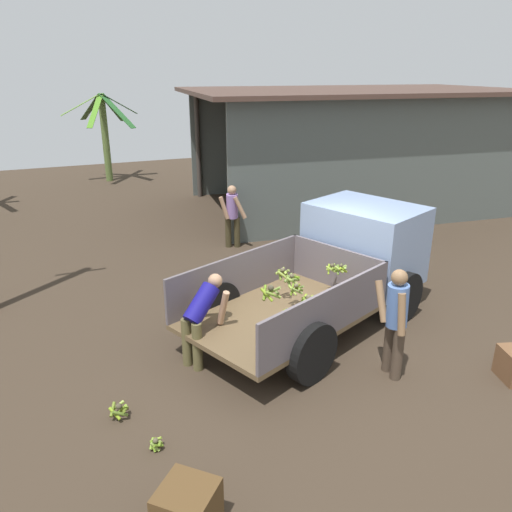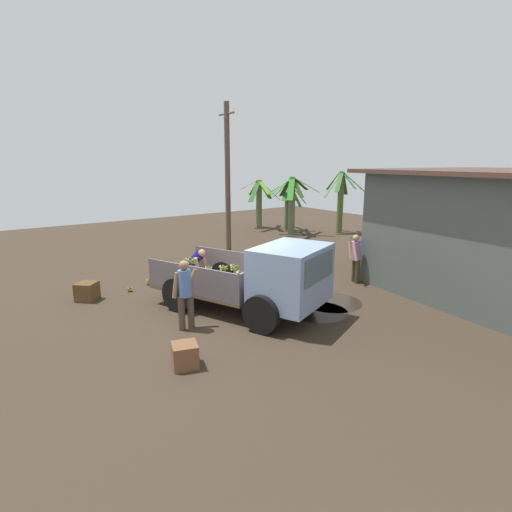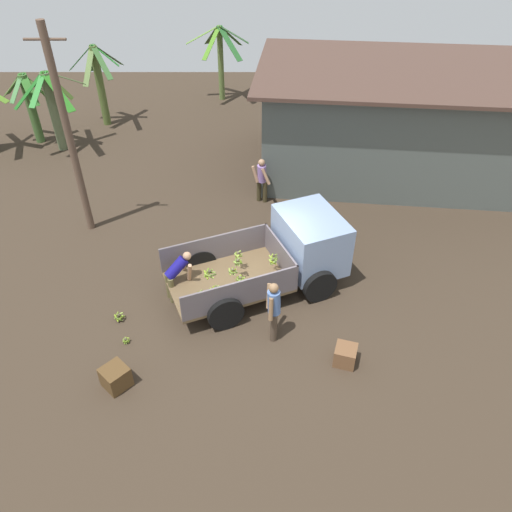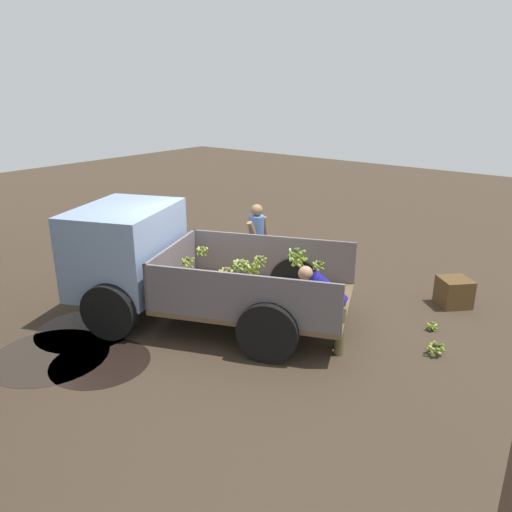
% 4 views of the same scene
% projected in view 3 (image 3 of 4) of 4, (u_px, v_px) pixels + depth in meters
% --- Properties ---
extents(ground, '(36.00, 36.00, 0.00)m').
position_uv_depth(ground, '(255.00, 297.00, 13.16)').
color(ground, '#3A2E22').
extents(mud_patch_0, '(1.72, 1.72, 0.01)m').
position_uv_depth(mud_patch_0, '(292.00, 236.00, 15.30)').
color(mud_patch_0, black).
rests_on(mud_patch_0, ground).
extents(mud_patch_1, '(1.44, 1.44, 0.01)m').
position_uv_depth(mud_patch_1, '(268.00, 243.00, 15.02)').
color(mud_patch_1, black).
rests_on(mud_patch_1, ground).
extents(mud_patch_2, '(1.59, 1.59, 0.01)m').
position_uv_depth(mud_patch_2, '(304.00, 252.00, 14.66)').
color(mud_patch_2, black).
rests_on(mud_patch_2, ground).
extents(cargo_truck, '(4.97, 3.57, 1.89)m').
position_uv_depth(cargo_truck, '(293.00, 249.00, 13.12)').
color(cargo_truck, brown).
rests_on(cargo_truck, ground).
extents(warehouse_shed, '(10.77, 7.35, 3.63)m').
position_uv_depth(warehouse_shed, '(419.00, 100.00, 17.13)').
color(warehouse_shed, '#525A56').
rests_on(warehouse_shed, ground).
extents(utility_pole, '(1.05, 0.21, 6.06)m').
position_uv_depth(utility_pole, '(69.00, 136.00, 13.75)').
color(utility_pole, brown).
rests_on(utility_pole, ground).
extents(banana_palm_0, '(2.85, 2.55, 3.33)m').
position_uv_depth(banana_palm_0, '(221.00, 60.00, 23.02)').
color(banana_palm_0, '#5A7037').
rests_on(banana_palm_0, ground).
extents(banana_palm_1, '(2.12, 2.41, 3.34)m').
position_uv_depth(banana_palm_1, '(100.00, 84.00, 20.77)').
color(banana_palm_1, '#50622D').
rests_on(banana_palm_1, ground).
extents(banana_palm_3, '(2.29, 1.76, 2.78)m').
position_uv_depth(banana_palm_3, '(31.00, 107.00, 19.59)').
color(banana_palm_3, '#40622E').
rests_on(banana_palm_3, ground).
extents(banana_palm_5, '(2.36, 2.57, 3.06)m').
position_uv_depth(banana_palm_5, '(53.00, 109.00, 18.94)').
color(banana_palm_5, '#5A6845').
rests_on(banana_palm_5, ground).
extents(person_foreground_visitor, '(0.36, 0.69, 1.66)m').
position_uv_depth(person_foreground_visitor, '(273.00, 308.00, 11.50)').
color(person_foreground_visitor, '#4B3C2E').
rests_on(person_foreground_visitor, ground).
extents(person_worker_loading, '(0.79, 0.79, 1.33)m').
position_uv_depth(person_worker_loading, '(177.00, 273.00, 12.69)').
color(person_worker_loading, brown).
rests_on(person_worker_loading, ground).
extents(person_bystander_near_shed, '(0.65, 0.52, 1.58)m').
position_uv_depth(person_bystander_near_shed, '(262.00, 178.00, 16.32)').
color(person_bystander_near_shed, '#39321D').
rests_on(person_bystander_near_shed, ground).
extents(banana_bunch_on_ground_0, '(0.18, 0.18, 0.16)m').
position_uv_depth(banana_bunch_on_ground_0, '(126.00, 340.00, 11.85)').
color(banana_bunch_on_ground_0, brown).
rests_on(banana_bunch_on_ground_0, ground).
extents(banana_bunch_on_ground_1, '(0.27, 0.27, 0.21)m').
position_uv_depth(banana_bunch_on_ground_1, '(119.00, 316.00, 12.41)').
color(banana_bunch_on_ground_1, '#47402E').
rests_on(banana_bunch_on_ground_1, ground).
extents(wooden_crate_0, '(0.74, 0.74, 0.52)m').
position_uv_depth(wooden_crate_0, '(116.00, 377.00, 10.78)').
color(wooden_crate_0, '#52391E').
rests_on(wooden_crate_0, ground).
extents(wooden_crate_1, '(0.60, 0.60, 0.46)m').
position_uv_depth(wooden_crate_1, '(345.00, 355.00, 11.30)').
color(wooden_crate_1, brown).
rests_on(wooden_crate_1, ground).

